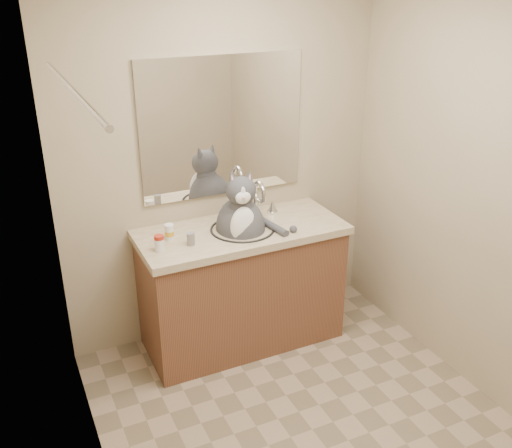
{
  "coord_description": "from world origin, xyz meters",
  "views": [
    {
      "loc": [
        -1.34,
        -2.09,
        2.36
      ],
      "look_at": [
        -0.04,
        0.65,
        1.01
      ],
      "focal_mm": 40.0,
      "sensor_mm": 36.0,
      "label": 1
    }
  ],
  "objects": [
    {
      "name": "room",
      "position": [
        0.0,
        0.0,
        1.2
      ],
      "size": [
        2.22,
        2.52,
        2.42
      ],
      "color": "gray",
      "rests_on": "ground"
    },
    {
      "name": "vanity",
      "position": [
        0.0,
        0.96,
        0.44
      ],
      "size": [
        1.34,
        0.59,
        1.12
      ],
      "color": "brown",
      "rests_on": "ground"
    },
    {
      "name": "mirror",
      "position": [
        0.0,
        1.24,
        1.45
      ],
      "size": [
        1.1,
        0.02,
        0.9
      ],
      "primitive_type": "cube",
      "color": "white",
      "rests_on": "room"
    },
    {
      "name": "shower_curtain",
      "position": [
        -1.05,
        0.1,
        1.03
      ],
      "size": [
        0.02,
        1.3,
        1.93
      ],
      "color": "#BFAE91",
      "rests_on": "ground"
    },
    {
      "name": "cat",
      "position": [
        -0.01,
        0.94,
        0.89
      ],
      "size": [
        0.43,
        0.44,
        0.62
      ],
      "rotation": [
        0.0,
        0.0,
        -0.26
      ],
      "color": "#4A4A4F",
      "rests_on": "vanity"
    },
    {
      "name": "pill_bottle_redcap",
      "position": [
        -0.57,
        0.88,
        0.9
      ],
      "size": [
        0.07,
        0.07,
        0.1
      ],
      "rotation": [
        0.0,
        0.0,
        -0.17
      ],
      "color": "white",
      "rests_on": "vanity"
    },
    {
      "name": "pill_bottle_orange",
      "position": [
        -0.46,
        1.0,
        0.9
      ],
      "size": [
        0.06,
        0.06,
        0.1
      ],
      "rotation": [
        0.0,
        0.0,
        -0.11
      ],
      "color": "white",
      "rests_on": "vanity"
    },
    {
      "name": "grey_canister",
      "position": [
        -0.37,
        0.88,
        0.89
      ],
      "size": [
        0.05,
        0.05,
        0.08
      ],
      "rotation": [
        0.0,
        0.0,
        0.12
      ],
      "color": "gray",
      "rests_on": "vanity"
    }
  ]
}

